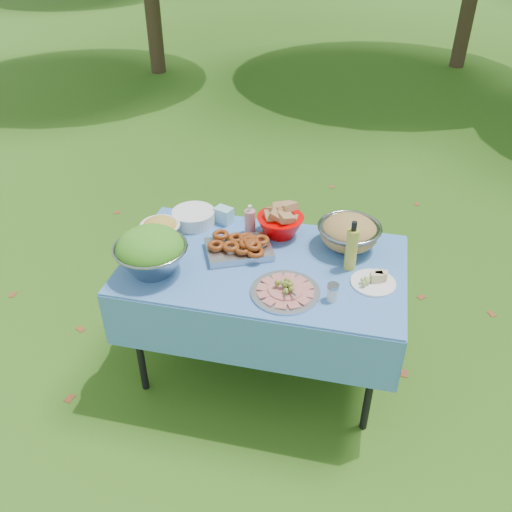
{
  "coord_description": "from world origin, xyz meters",
  "views": [
    {
      "loc": [
        0.47,
        -2.25,
        2.42
      ],
      "look_at": [
        -0.04,
        0.0,
        0.8
      ],
      "focal_mm": 38.0,
      "sensor_mm": 36.0,
      "label": 1
    }
  ],
  "objects_px": {
    "plate_stack": "(194,217)",
    "oil_bottle": "(352,246)",
    "pasta_bowl_steel": "(349,232)",
    "picnic_table": "(263,317)",
    "bread_bowl": "(280,221)",
    "salad_bowl": "(151,251)",
    "charcuterie_platter": "(285,286)"
  },
  "relations": [
    {
      "from": "picnic_table",
      "to": "bread_bowl",
      "type": "xyz_separation_m",
      "value": [
        0.03,
        0.29,
        0.47
      ]
    },
    {
      "from": "oil_bottle",
      "to": "pasta_bowl_steel",
      "type": "bearing_deg",
      "value": 97.36
    },
    {
      "from": "pasta_bowl_steel",
      "to": "oil_bottle",
      "type": "bearing_deg",
      "value": -82.64
    },
    {
      "from": "salad_bowl",
      "to": "plate_stack",
      "type": "xyz_separation_m",
      "value": [
        0.06,
        0.49,
        -0.08
      ]
    },
    {
      "from": "plate_stack",
      "to": "pasta_bowl_steel",
      "type": "height_order",
      "value": "pasta_bowl_steel"
    },
    {
      "from": "picnic_table",
      "to": "bread_bowl",
      "type": "relative_size",
      "value": 5.56
    },
    {
      "from": "bread_bowl",
      "to": "pasta_bowl_steel",
      "type": "height_order",
      "value": "pasta_bowl_steel"
    },
    {
      "from": "salad_bowl",
      "to": "pasta_bowl_steel",
      "type": "distance_m",
      "value": 1.05
    },
    {
      "from": "salad_bowl",
      "to": "pasta_bowl_steel",
      "type": "bearing_deg",
      "value": 25.19
    },
    {
      "from": "salad_bowl",
      "to": "bread_bowl",
      "type": "distance_m",
      "value": 0.75
    },
    {
      "from": "plate_stack",
      "to": "oil_bottle",
      "type": "xyz_separation_m",
      "value": [
        0.92,
        -0.24,
        0.1
      ]
    },
    {
      "from": "bread_bowl",
      "to": "oil_bottle",
      "type": "distance_m",
      "value": 0.47
    },
    {
      "from": "plate_stack",
      "to": "charcuterie_platter",
      "type": "distance_m",
      "value": 0.82
    },
    {
      "from": "oil_bottle",
      "to": "plate_stack",
      "type": "bearing_deg",
      "value": 165.25
    },
    {
      "from": "bread_bowl",
      "to": "pasta_bowl_steel",
      "type": "xyz_separation_m",
      "value": [
        0.38,
        -0.04,
        0.0
      ]
    },
    {
      "from": "salad_bowl",
      "to": "pasta_bowl_steel",
      "type": "height_order",
      "value": "salad_bowl"
    },
    {
      "from": "picnic_table",
      "to": "oil_bottle",
      "type": "bearing_deg",
      "value": 7.02
    },
    {
      "from": "plate_stack",
      "to": "bread_bowl",
      "type": "height_order",
      "value": "bread_bowl"
    },
    {
      "from": "picnic_table",
      "to": "charcuterie_platter",
      "type": "distance_m",
      "value": 0.5
    },
    {
      "from": "bread_bowl",
      "to": "oil_bottle",
      "type": "bearing_deg",
      "value": -29.85
    },
    {
      "from": "picnic_table",
      "to": "bread_bowl",
      "type": "bearing_deg",
      "value": 83.7
    },
    {
      "from": "plate_stack",
      "to": "salad_bowl",
      "type": "bearing_deg",
      "value": -96.54
    },
    {
      "from": "plate_stack",
      "to": "bread_bowl",
      "type": "xyz_separation_m",
      "value": [
        0.51,
        -0.01,
        0.05
      ]
    },
    {
      "from": "picnic_table",
      "to": "pasta_bowl_steel",
      "type": "xyz_separation_m",
      "value": [
        0.42,
        0.25,
        0.47
      ]
    },
    {
      "from": "picnic_table",
      "to": "salad_bowl",
      "type": "height_order",
      "value": "salad_bowl"
    },
    {
      "from": "pasta_bowl_steel",
      "to": "charcuterie_platter",
      "type": "height_order",
      "value": "pasta_bowl_steel"
    },
    {
      "from": "pasta_bowl_steel",
      "to": "oil_bottle",
      "type": "height_order",
      "value": "oil_bottle"
    },
    {
      "from": "charcuterie_platter",
      "to": "oil_bottle",
      "type": "xyz_separation_m",
      "value": [
        0.29,
        0.28,
        0.1
      ]
    },
    {
      "from": "oil_bottle",
      "to": "charcuterie_platter",
      "type": "bearing_deg",
      "value": -135.99
    },
    {
      "from": "bread_bowl",
      "to": "plate_stack",
      "type": "bearing_deg",
      "value": 179.16
    },
    {
      "from": "bread_bowl",
      "to": "picnic_table",
      "type": "bearing_deg",
      "value": -96.3
    },
    {
      "from": "salad_bowl",
      "to": "charcuterie_platter",
      "type": "xyz_separation_m",
      "value": [
        0.69,
        -0.02,
        -0.08
      ]
    }
  ]
}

